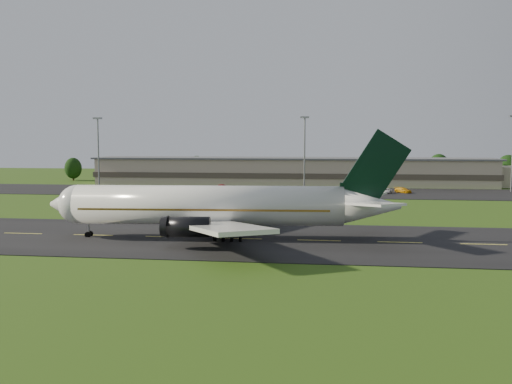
# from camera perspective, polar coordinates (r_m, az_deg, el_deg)

# --- Properties ---
(ground) EXTENTS (360.00, 360.00, 0.00)m
(ground) POSITION_cam_1_polar(r_m,az_deg,el_deg) (81.03, -1.51, -4.74)
(ground) COLOR #284611
(ground) RESTS_ON ground
(taxiway) EXTENTS (220.00, 30.00, 0.10)m
(taxiway) POSITION_cam_1_polar(r_m,az_deg,el_deg) (81.02, -1.51, -4.71)
(taxiway) COLOR black
(taxiway) RESTS_ON ground
(apron) EXTENTS (260.00, 30.00, 0.10)m
(apron) POSITION_cam_1_polar(r_m,az_deg,el_deg) (151.95, 2.81, 0.01)
(apron) COLOR black
(apron) RESTS_ON ground
(airliner) EXTENTS (51.30, 42.08, 15.57)m
(airliner) POSITION_cam_1_polar(r_m,az_deg,el_deg) (81.09, -4.17, -1.42)
(airliner) COLOR white
(airliner) RESTS_ON ground
(terminal) EXTENTS (145.00, 16.00, 8.40)m
(terminal) POSITION_cam_1_polar(r_m,az_deg,el_deg) (175.35, 5.57, 2.00)
(terminal) COLOR #C8B299
(terminal) RESTS_ON ground
(light_mast_west) EXTENTS (2.40, 1.20, 20.35)m
(light_mast_west) POSITION_cam_1_polar(r_m,az_deg,el_deg) (172.60, -15.51, 4.68)
(light_mast_west) COLOR gray
(light_mast_west) RESTS_ON ground
(light_mast_centre) EXTENTS (2.40, 1.20, 20.35)m
(light_mast_centre) POSITION_cam_1_polar(r_m,az_deg,el_deg) (158.95, 4.88, 4.81)
(light_mast_centre) COLOR gray
(light_mast_centre) RESTS_ON ground
(tree_line) EXTENTS (195.63, 9.59, 10.72)m
(tree_line) POSITION_cam_1_polar(r_m,az_deg,el_deg) (187.95, 18.24, 2.30)
(tree_line) COLOR black
(tree_line) RESTS_ON ground
(service_vehicle_a) EXTENTS (2.74, 4.54, 1.45)m
(service_vehicle_a) POSITION_cam_1_polar(r_m,az_deg,el_deg) (154.91, -9.10, 0.34)
(service_vehicle_a) COLOR gold
(service_vehicle_a) RESTS_ON apron
(service_vehicle_b) EXTENTS (4.59, 2.00, 1.47)m
(service_vehicle_b) POSITION_cam_1_polar(r_m,az_deg,el_deg) (157.77, -3.27, 0.49)
(service_vehicle_b) COLOR maroon
(service_vehicle_b) RESTS_ON apron
(service_vehicle_c) EXTENTS (3.23, 4.77, 1.21)m
(service_vehicle_c) POSITION_cam_1_polar(r_m,az_deg,el_deg) (151.33, 12.98, 0.10)
(service_vehicle_c) COLOR silver
(service_vehicle_c) RESTS_ON apron
(service_vehicle_d) EXTENTS (4.61, 5.01, 1.41)m
(service_vehicle_d) POSITION_cam_1_polar(r_m,az_deg,el_deg) (153.49, 14.50, 0.18)
(service_vehicle_d) COLOR #E5A00D
(service_vehicle_d) RESTS_ON apron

